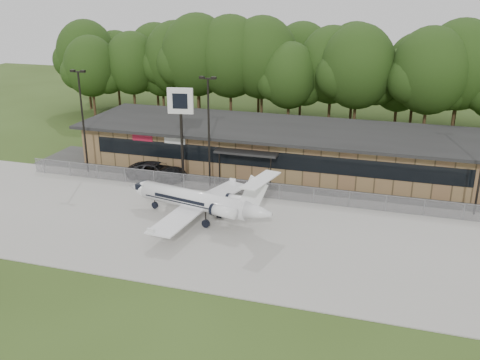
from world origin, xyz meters
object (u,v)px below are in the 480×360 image
(suv, at_px, (157,171))
(terminal, at_px, (280,146))
(pole_sign, at_px, (181,111))
(business_jet, at_px, (199,202))

(suv, bearing_deg, terminal, -53.65)
(pole_sign, bearing_deg, terminal, 32.84)
(suv, bearing_deg, business_jet, -134.25)
(pole_sign, bearing_deg, business_jet, -68.64)
(terminal, xyz_separation_m, pole_sign, (-7.80, -7.14, 4.73))
(suv, relative_size, pole_sign, 0.65)
(terminal, bearing_deg, pole_sign, -137.52)
(suv, xyz_separation_m, pole_sign, (2.73, -0.01, 6.10))
(business_jet, relative_size, pole_sign, 1.49)
(terminal, bearing_deg, business_jet, -101.79)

